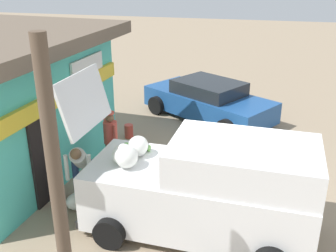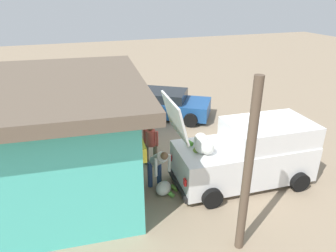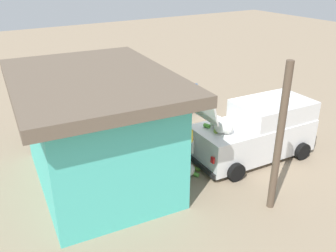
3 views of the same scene
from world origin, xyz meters
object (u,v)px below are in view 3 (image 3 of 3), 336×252
at_px(delivery_van, 256,131).
at_px(parked_sedan, 151,94).
at_px(customer_bending, 181,147).
at_px(paint_bucket, 132,128).
at_px(storefront_bar, 97,128).
at_px(unloaded_banana_pile, 189,170).
at_px(vendor_standing, 164,129).

xyz_separation_m(delivery_van, parked_sedan, (6.15, 0.80, -0.35)).
bearing_deg(customer_bending, paint_bucket, 1.39).
relative_size(delivery_van, parked_sedan, 0.98).
distance_m(storefront_bar, delivery_van, 5.52).
bearing_deg(delivery_van, storefront_bar, 75.11).
bearing_deg(paint_bucket, unloaded_banana_pile, -177.40).
bearing_deg(delivery_van, customer_bending, 80.50).
bearing_deg(parked_sedan, paint_bucket, 136.10).
bearing_deg(customer_bending, vendor_standing, -6.83).
relative_size(delivery_van, unloaded_banana_pile, 5.45).
bearing_deg(storefront_bar, delivery_van, -104.89).
height_order(vendor_standing, customer_bending, vendor_standing).
bearing_deg(parked_sedan, unloaded_banana_pile, 162.15).
height_order(storefront_bar, parked_sedan, storefront_bar).
bearing_deg(vendor_standing, customer_bending, 173.17).
xyz_separation_m(storefront_bar, paint_bucket, (2.56, -2.37, -1.58)).
bearing_deg(unloaded_banana_pile, vendor_standing, -2.65).
bearing_deg(paint_bucket, customer_bending, -178.61).
distance_m(vendor_standing, paint_bucket, 2.22).
bearing_deg(paint_bucket, storefront_bar, 137.13).
relative_size(storefront_bar, parked_sedan, 1.36).
height_order(parked_sedan, unloaded_banana_pile, parked_sedan).
relative_size(unloaded_banana_pile, paint_bucket, 2.07).
bearing_deg(unloaded_banana_pile, paint_bucket, 2.60).
distance_m(delivery_van, paint_bucket, 4.97).
bearing_deg(parked_sedan, vendor_standing, 156.58).
distance_m(storefront_bar, paint_bucket, 3.83).
distance_m(parked_sedan, customer_bending, 6.03).
xyz_separation_m(parked_sedan, paint_bucket, (-2.18, 2.10, -0.41)).
xyz_separation_m(delivery_van, paint_bucket, (3.96, 2.90, -0.77)).
height_order(customer_bending, unloaded_banana_pile, customer_bending).
bearing_deg(storefront_bar, unloaded_banana_pile, -116.10).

